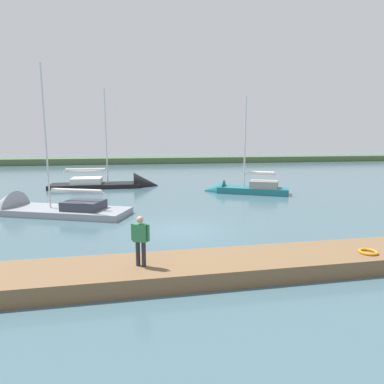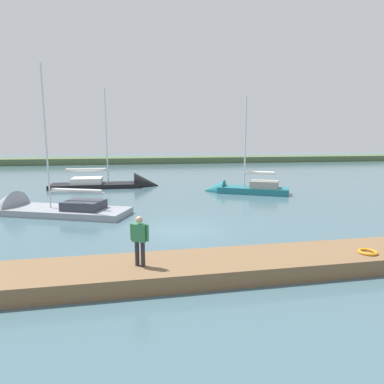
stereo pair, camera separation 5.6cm
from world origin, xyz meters
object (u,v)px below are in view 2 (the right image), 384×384
(sailboat_far_left, at_px, (34,211))
(sailboat_inner_slip, at_px, (241,191))
(sailboat_outer_mooring, at_px, (119,186))
(person_on_dock, at_px, (140,238))
(life_ring_buoy, at_px, (368,252))

(sailboat_far_left, bearing_deg, sailboat_inner_slip, -139.48)
(sailboat_inner_slip, relative_size, sailboat_outer_mooring, 0.86)
(sailboat_inner_slip, bearing_deg, person_on_dock, 89.41)
(sailboat_far_left, bearing_deg, life_ring_buoy, 162.92)
(sailboat_outer_mooring, bearing_deg, person_on_dock, -86.12)
(life_ring_buoy, height_order, sailboat_outer_mooring, sailboat_outer_mooring)
(sailboat_far_left, relative_size, sailboat_outer_mooring, 0.96)
(sailboat_inner_slip, xyz_separation_m, person_on_dock, (9.33, 16.87, 1.33))
(sailboat_outer_mooring, bearing_deg, life_ring_buoy, -67.14)
(sailboat_inner_slip, height_order, sailboat_far_left, sailboat_far_left)
(person_on_dock, bearing_deg, sailboat_outer_mooring, -152.17)
(life_ring_buoy, xyz_separation_m, person_on_dock, (8.17, -0.35, 0.91))
(sailboat_outer_mooring, distance_m, person_on_dock, 22.78)
(sailboat_far_left, relative_size, person_on_dock, 6.31)
(sailboat_far_left, distance_m, person_on_dock, 13.43)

